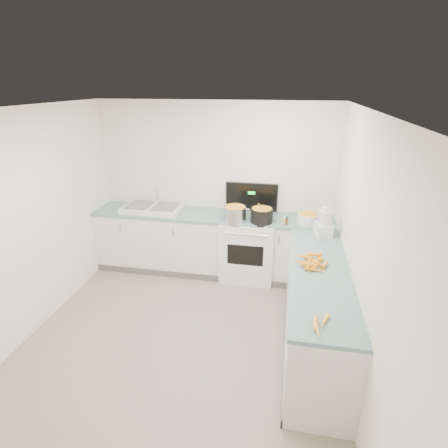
% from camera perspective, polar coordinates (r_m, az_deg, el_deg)
% --- Properties ---
extents(floor, '(3.50, 4.00, 0.00)m').
position_cam_1_polar(floor, '(4.14, -7.32, -19.15)').
color(floor, gray).
rests_on(floor, ground).
extents(ceiling, '(3.50, 4.00, 0.00)m').
position_cam_1_polar(ceiling, '(3.13, -9.63, 17.76)').
color(ceiling, white).
rests_on(ceiling, ground).
extents(wall_back, '(3.50, 0.00, 2.50)m').
position_cam_1_polar(wall_back, '(5.26, -1.40, 5.90)').
color(wall_back, white).
rests_on(wall_back, ground).
extents(wall_front, '(3.50, 0.00, 2.50)m').
position_cam_1_polar(wall_front, '(2.05, -28.64, -27.57)').
color(wall_front, white).
rests_on(wall_front, ground).
extents(wall_left, '(0.00, 4.00, 2.50)m').
position_cam_1_polar(wall_left, '(4.32, -30.87, -1.06)').
color(wall_left, white).
rests_on(wall_left, ground).
extents(wall_right, '(0.00, 4.00, 2.50)m').
position_cam_1_polar(wall_right, '(3.36, 21.44, -5.56)').
color(wall_right, white).
rests_on(wall_right, ground).
extents(counter_back, '(3.50, 0.62, 0.94)m').
position_cam_1_polar(counter_back, '(5.26, -2.00, -3.18)').
color(counter_back, white).
rests_on(counter_back, ground).
extents(counter_right, '(0.62, 2.20, 0.94)m').
position_cam_1_polar(counter_right, '(3.96, 14.75, -13.34)').
color(counter_right, white).
rests_on(counter_right, ground).
extents(stove, '(0.76, 0.65, 1.36)m').
position_cam_1_polar(stove, '(5.17, 3.94, -3.69)').
color(stove, white).
rests_on(stove, ground).
extents(sink, '(0.86, 0.52, 0.31)m').
position_cam_1_polar(sink, '(5.33, -11.57, 2.59)').
color(sink, white).
rests_on(sink, counter_back).
extents(steel_pot, '(0.41, 0.41, 0.23)m').
position_cam_1_polar(steel_pot, '(4.80, 1.80, 1.57)').
color(steel_pot, silver).
rests_on(steel_pot, stove).
extents(black_pot, '(0.32, 0.32, 0.22)m').
position_cam_1_polar(black_pot, '(4.79, 6.16, 1.31)').
color(black_pot, black).
rests_on(black_pot, stove).
extents(wooden_spoon, '(0.14, 0.34, 0.02)m').
position_cam_1_polar(wooden_spoon, '(4.75, 6.22, 2.64)').
color(wooden_spoon, '#AD7A47').
rests_on(wooden_spoon, black_pot).
extents(mixing_bowl, '(0.32, 0.32, 0.13)m').
position_cam_1_polar(mixing_bowl, '(4.86, 13.59, 0.86)').
color(mixing_bowl, white).
rests_on(mixing_bowl, counter_back).
extents(extract_bottle, '(0.04, 0.04, 0.10)m').
position_cam_1_polar(extract_bottle, '(4.76, 10.18, 0.41)').
color(extract_bottle, '#593319').
rests_on(extract_bottle, counter_back).
extents(spice_jar, '(0.05, 0.05, 0.08)m').
position_cam_1_polar(spice_jar, '(4.79, 9.91, 0.47)').
color(spice_jar, '#E5B266').
rests_on(spice_jar, counter_back).
extents(food_processor, '(0.23, 0.26, 0.37)m').
position_cam_1_polar(food_processor, '(4.49, 15.98, 0.06)').
color(food_processor, white).
rests_on(food_processor, counter_right).
extents(carrot_pile, '(0.42, 0.46, 0.08)m').
position_cam_1_polar(carrot_pile, '(3.80, 14.20, -5.98)').
color(carrot_pile, '#FFA31F').
rests_on(carrot_pile, counter_right).
extents(peeled_carrots, '(0.16, 0.31, 0.04)m').
position_cam_1_polar(peeled_carrots, '(2.94, 15.25, -15.61)').
color(peeled_carrots, '#FFA726').
rests_on(peeled_carrots, counter_right).
extents(peelings, '(0.23, 0.23, 0.01)m').
position_cam_1_polar(peelings, '(5.43, -13.46, 3.24)').
color(peelings, tan).
rests_on(peelings, sink).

